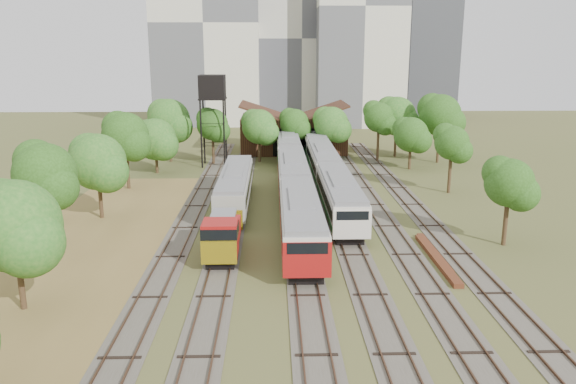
{
  "coord_description": "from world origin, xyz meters",
  "views": [
    {
      "loc": [
        -4.16,
        -29.82,
        15.05
      ],
      "look_at": [
        -2.8,
        20.76,
        2.5
      ],
      "focal_mm": 35.0,
      "sensor_mm": 36.0,
      "label": 1
    }
  ],
  "objects_px": {
    "shunter_locomotive": "(223,237)",
    "railcar_red_set": "(296,195)",
    "railcar_green_set": "(323,162)",
    "water_tower": "(212,89)"
  },
  "relations": [
    {
      "from": "railcar_red_set",
      "to": "railcar_green_set",
      "type": "distance_m",
      "value": 17.04
    },
    {
      "from": "water_tower",
      "to": "shunter_locomotive",
      "type": "bearing_deg",
      "value": -83.3
    },
    {
      "from": "railcar_red_set",
      "to": "shunter_locomotive",
      "type": "distance_m",
      "value": 12.48
    },
    {
      "from": "railcar_green_set",
      "to": "shunter_locomotive",
      "type": "relative_size",
      "value": 6.43
    },
    {
      "from": "railcar_green_set",
      "to": "water_tower",
      "type": "distance_m",
      "value": 18.49
    },
    {
      "from": "railcar_green_set",
      "to": "railcar_red_set",
      "type": "bearing_deg",
      "value": -103.57
    },
    {
      "from": "railcar_green_set",
      "to": "shunter_locomotive",
      "type": "height_order",
      "value": "railcar_green_set"
    },
    {
      "from": "shunter_locomotive",
      "to": "railcar_red_set",
      "type": "bearing_deg",
      "value": 61.23
    },
    {
      "from": "railcar_green_set",
      "to": "water_tower",
      "type": "relative_size",
      "value": 4.25
    },
    {
      "from": "railcar_red_set",
      "to": "shunter_locomotive",
      "type": "relative_size",
      "value": 4.27
    }
  ]
}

